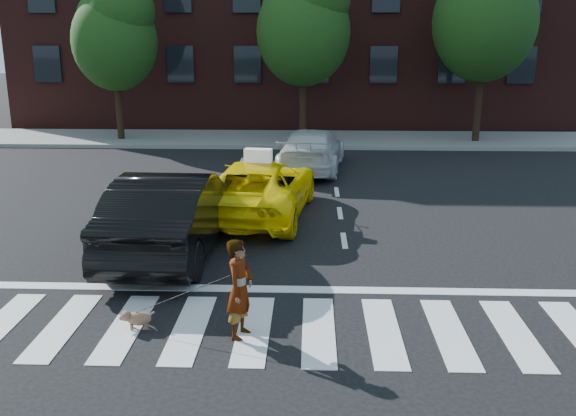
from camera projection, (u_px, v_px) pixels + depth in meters
The scene contains 13 objects.
ground at pixel (254, 329), 9.91m from camera, with size 120.00×120.00×0.00m, color black.
crosswalk at pixel (254, 329), 9.91m from camera, with size 13.00×2.40×0.01m, color silver.
stop_line at pixel (262, 289), 11.45m from camera, with size 12.00×0.30×0.01m, color silver.
sidewalk_far at pixel (291, 139), 26.74m from camera, with size 30.00×4.00×0.15m, color slate.
tree_left at pixel (115, 31), 25.34m from camera, with size 3.39×3.38×6.50m.
tree_mid at pixel (304, 20), 24.96m from camera, with size 3.69×3.69×7.10m.
tree_right at pixel (487, 9), 24.60m from camera, with size 4.00×4.00×7.70m.
taxi at pixel (259, 188), 15.84m from camera, with size 2.32×5.03×1.40m, color #FFE205.
black_sedan at pixel (172, 212), 13.17m from camera, with size 1.81×5.19×1.71m, color black.
white_suv at pixel (312, 150), 20.97m from camera, with size 1.92×4.72×1.37m, color silver.
woman at pixel (240, 289), 9.50m from camera, with size 0.56×0.37×1.54m, color #999999.
dog at pixel (136, 318), 9.88m from camera, with size 0.55×0.28×0.31m.
taxi_sign at pixel (258, 155), 15.41m from camera, with size 0.65×0.28×0.32m, color white.
Camera 1 is at (0.86, -9.02, 4.47)m, focal length 40.00 mm.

